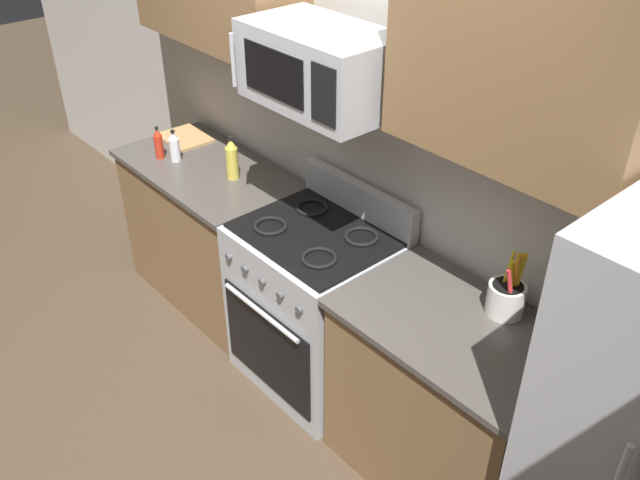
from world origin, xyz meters
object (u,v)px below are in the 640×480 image
bottle_oil (232,159)px  range_oven (316,305)px  microwave (320,67)px  bottle_hot_sauce (159,144)px  bottle_vinegar (174,147)px  prep_bowl (565,351)px  utensil_crock (506,297)px  cutting_board (185,138)px

bottle_oil → range_oven: bearing=-3.0°
microwave → bottle_hot_sauce: bearing=-172.4°
microwave → bottle_hot_sauce: microwave is taller
range_oven → bottle_vinegar: bottle_vinegar is taller
prep_bowl → bottle_oil: bearing=-176.7°
range_oven → microwave: microwave is taller
utensil_crock → bottle_vinegar: bearing=-172.1°
bottle_hot_sauce → bottle_vinegar: bearing=27.8°
utensil_crock → microwave: bearing=-169.6°
bottle_hot_sauce → prep_bowl: 2.54m
utensil_crock → bottle_hot_sauce: bearing=-171.1°
range_oven → bottle_vinegar: (-1.15, -0.09, 0.52)m
range_oven → bottle_oil: bottle_oil is taller
microwave → cutting_board: size_ratio=2.17×
microwave → utensil_crock: 1.24m
range_oven → prep_bowl: (1.27, 0.16, 0.46)m
utensil_crock → bottle_vinegar: utensil_crock is taller
utensil_crock → bottle_oil: size_ratio=1.30×
cutting_board → bottle_vinegar: bottle_vinegar is taller
bottle_hot_sauce → cutting_board: bearing=117.4°
cutting_board → prep_bowl: prep_bowl is taller
bottle_vinegar → utensil_crock: bearing=7.9°
microwave → cutting_board: bearing=176.7°
cutting_board → bottle_vinegar: 0.31m
bottle_oil → bottle_vinegar: size_ratio=1.31×
range_oven → microwave: (-0.00, 0.03, 1.28)m
microwave → bottle_oil: bearing=179.1°
range_oven → prep_bowl: bearing=7.1°
range_oven → bottle_vinegar: bearing=-175.6°
utensil_crock → bottle_vinegar: (-2.11, -0.29, 0.01)m
range_oven → microwave: 1.28m
utensil_crock → prep_bowl: 0.32m
cutting_board → bottle_hot_sauce: 0.29m
range_oven → cutting_board: (-1.37, 0.11, 0.44)m
microwave → bottle_oil: microwave is taller
range_oven → utensil_crock: bearing=12.1°
range_oven → bottle_hot_sauce: 1.36m
bottle_hot_sauce → prep_bowl: size_ratio=1.46×
microwave → range_oven: bearing=-89.9°
utensil_crock → bottle_oil: 1.72m
range_oven → prep_bowl: size_ratio=8.15×
bottle_hot_sauce → prep_bowl: (2.52, 0.30, -0.06)m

